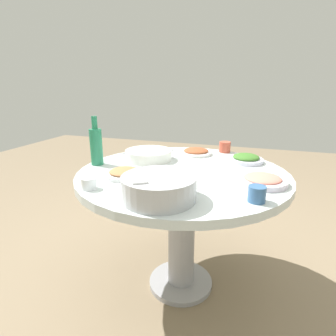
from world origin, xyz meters
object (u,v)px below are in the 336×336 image
object	(u,v)px
soup_bowl	(149,155)
dish_shrimp	(263,180)
tea_cup_side	(225,147)
dish_stirfry	(196,152)
rice_bowl	(159,187)
tea_cup_near	(257,194)
tea_cup_far	(89,183)
green_bottle	(96,145)
dish_greens	(246,159)
round_dining_table	(182,195)
dish_tofu_braise	(125,173)

from	to	relation	value
soup_bowl	dish_shrimp	size ratio (longest dim) A/B	1.26
dish_shrimp	tea_cup_side	size ratio (longest dim) A/B	3.00
dish_shrimp	dish_stirfry	xyz separation A→B (m)	(0.42, -0.44, -0.00)
rice_bowl	tea_cup_side	size ratio (longest dim) A/B	4.03
rice_bowl	tea_cup_near	size ratio (longest dim) A/B	4.36
tea_cup_far	green_bottle	bearing A→B (deg)	-63.23
dish_greens	dish_stirfry	distance (m)	0.34
round_dining_table	dish_shrimp	xyz separation A→B (m)	(-0.41, 0.07, 0.16)
tea_cup_far	dish_stirfry	bearing A→B (deg)	-112.93
dish_greens	dish_stirfry	xyz separation A→B (m)	(0.32, -0.09, -0.00)
round_dining_table	dish_greens	xyz separation A→B (m)	(-0.32, -0.28, 0.17)
dish_stirfry	green_bottle	bearing A→B (deg)	39.44
round_dining_table	dish_shrimp	size ratio (longest dim) A/B	4.94
tea_cup_side	soup_bowl	bearing A→B (deg)	39.36
dish_shrimp	tea_cup_near	size ratio (longest dim) A/B	3.25
green_bottle	dish_shrimp	bearing A→B (deg)	177.65
soup_bowl	tea_cup_near	world-z (taller)	tea_cup_near
dish_greens	dish_stirfry	world-z (taller)	dish_greens
dish_greens	tea_cup_side	xyz separation A→B (m)	(0.15, -0.21, 0.01)
dish_shrimp	green_bottle	size ratio (longest dim) A/B	0.82
round_dining_table	dish_shrimp	bearing A→B (deg)	169.70
dish_greens	green_bottle	bearing A→B (deg)	21.18
rice_bowl	dish_tofu_braise	bearing A→B (deg)	-39.57
dish_shrimp	tea_cup_side	world-z (taller)	tea_cup_side
rice_bowl	dish_tofu_braise	size ratio (longest dim) A/B	1.40
dish_tofu_braise	tea_cup_near	xyz separation A→B (m)	(-0.64, 0.12, 0.02)
soup_bowl	green_bottle	world-z (taller)	green_bottle
dish_tofu_braise	tea_cup_far	size ratio (longest dim) A/B	3.20
rice_bowl	tea_cup_side	world-z (taller)	rice_bowl
soup_bowl	tea_cup_side	xyz separation A→B (m)	(-0.42, -0.35, 0.01)
soup_bowl	tea_cup_far	size ratio (longest dim) A/B	4.20
round_dining_table	tea_cup_near	xyz separation A→B (m)	(-0.39, 0.29, 0.18)
dish_shrimp	green_bottle	world-z (taller)	green_bottle
soup_bowl	dish_shrimp	xyz separation A→B (m)	(-0.67, 0.22, -0.01)
dish_tofu_braise	dish_greens	bearing A→B (deg)	-141.72
soup_bowl	tea_cup_far	distance (m)	0.54
dish_shrimp	tea_cup_far	bearing A→B (deg)	22.81
tea_cup_far	tea_cup_side	world-z (taller)	tea_cup_side
dish_shrimp	tea_cup_near	bearing A→B (deg)	84.10
dish_shrimp	dish_greens	bearing A→B (deg)	-75.22
dish_greens	tea_cup_near	world-z (taller)	tea_cup_near
dish_stirfry	tea_cup_near	xyz separation A→B (m)	(-0.40, 0.66, 0.01)
dish_tofu_braise	green_bottle	distance (m)	0.30
dish_stirfry	tea_cup_far	world-z (taller)	tea_cup_far
tea_cup_far	rice_bowl	bearing A→B (deg)	178.68
soup_bowl	green_bottle	bearing A→B (deg)	36.84
green_bottle	tea_cup_far	size ratio (longest dim) A/B	4.10
dish_stirfry	soup_bowl	bearing A→B (deg)	41.83
soup_bowl	tea_cup_far	bearing A→B (deg)	82.45
green_bottle	tea_cup_near	distance (m)	0.93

